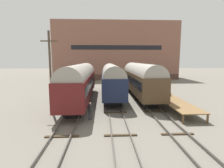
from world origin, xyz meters
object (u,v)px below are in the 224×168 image
train_car_maroon (80,81)px  train_car_brown (140,78)px  train_car_navy (112,78)px  bench (166,92)px  person_worker (90,109)px  utility_pole (50,71)px

train_car_maroon → train_car_brown: 9.53m
train_car_navy → bench: train_car_navy is taller
train_car_navy → person_worker: 11.41m
bench → utility_pole: 15.14m
train_car_maroon → train_car_brown: train_car_brown is taller
train_car_maroon → train_car_brown: bearing=18.4°
train_car_navy → bench: (7.24, -4.55, -1.44)m
bench → utility_pole: size_ratio=0.16×
bench → train_car_maroon: bearing=174.1°
train_car_maroon → bench: (11.76, -1.21, -1.53)m
bench → utility_pole: utility_pole is taller
person_worker → utility_pole: bearing=149.9°
bench → person_worker: (-9.88, -6.40, -0.40)m
train_car_maroon → utility_pole: size_ratio=2.06×
train_car_navy → person_worker: (-2.64, -10.95, -1.85)m
train_car_navy → train_car_brown: size_ratio=0.95×
person_worker → bench: bearing=32.9°
train_car_navy → utility_pole: size_ratio=1.88×
person_worker → train_car_brown: bearing=56.0°
train_car_navy → train_car_brown: bearing=-4.2°
train_car_navy → utility_pole: utility_pole is taller
person_worker → utility_pole: utility_pole is taller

